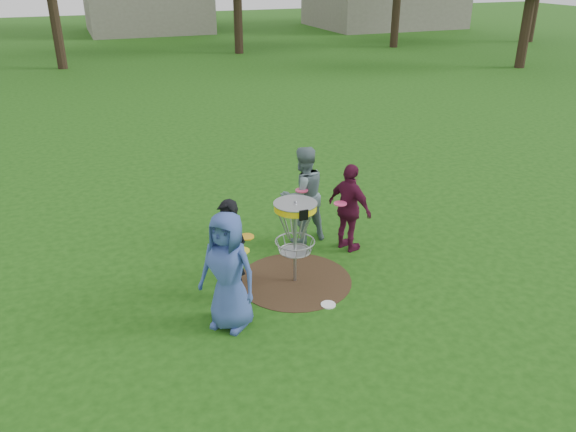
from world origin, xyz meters
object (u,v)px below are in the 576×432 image
object	(u,v)px
player_grey	(303,195)
player_maroon	(350,208)
player_blue	(228,271)
disc_golf_basket	(295,223)
player_black	(229,252)

from	to	relation	value
player_grey	player_maroon	size ratio (longest dim) A/B	1.12
player_blue	player_maroon	size ratio (longest dim) A/B	1.09
player_blue	disc_golf_basket	bearing A→B (deg)	76.70
player_maroon	disc_golf_basket	xyz separation A→B (m)	(-1.27, -0.66, 0.24)
player_black	player_grey	world-z (taller)	player_grey
player_grey	disc_golf_basket	xyz separation A→B (m)	(-0.66, -1.29, 0.14)
disc_golf_basket	player_grey	bearing A→B (deg)	62.70
player_black	disc_golf_basket	world-z (taller)	player_black
player_maroon	player_blue	bearing A→B (deg)	98.28
player_black	player_maroon	xyz separation A→B (m)	(2.35, 0.81, -0.02)
player_blue	player_grey	world-z (taller)	player_grey
player_black	player_maroon	bearing A→B (deg)	72.43
player_grey	player_blue	bearing A→B (deg)	38.79
player_grey	player_maroon	xyz separation A→B (m)	(0.60, -0.63, -0.09)
player_maroon	player_black	bearing A→B (deg)	88.11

